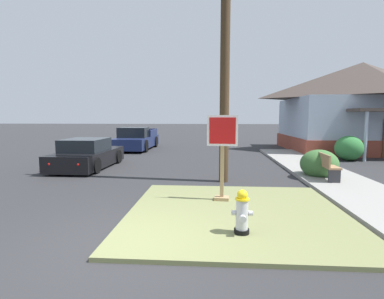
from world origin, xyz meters
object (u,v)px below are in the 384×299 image
at_px(stop_sign, 222,159).
at_px(manhole_cover, 153,199).
at_px(street_bench, 325,164).
at_px(utility_pole, 226,9).
at_px(fire_hydrant, 242,213).
at_px(pickup_truck_navy, 136,140).
at_px(parked_sedan_black, 87,155).

relative_size(stop_sign, manhole_cover, 3.04).
distance_m(street_bench, utility_pole, 5.99).
height_order(fire_hydrant, utility_pole, utility_pole).
height_order(stop_sign, pickup_truck_navy, stop_sign).
height_order(parked_sedan_black, utility_pole, utility_pole).
distance_m(manhole_cover, parked_sedan_black, 5.87).
height_order(fire_hydrant, manhole_cover, fire_hydrant).
distance_m(stop_sign, parked_sedan_black, 7.26).
bearing_deg(pickup_truck_navy, fire_hydrant, -67.91).
relative_size(fire_hydrant, street_bench, 0.50).
height_order(fire_hydrant, parked_sedan_black, parked_sedan_black).
bearing_deg(manhole_cover, utility_pole, 49.47).
height_order(parked_sedan_black, street_bench, parked_sedan_black).
bearing_deg(street_bench, manhole_cover, -154.62).
bearing_deg(stop_sign, parked_sedan_black, 139.74).
relative_size(pickup_truck_navy, street_bench, 3.17).
bearing_deg(pickup_truck_navy, street_bench, -45.36).
bearing_deg(utility_pole, street_bench, 4.36).
xyz_separation_m(pickup_truck_navy, street_bench, (8.77, -8.88, -0.03)).
bearing_deg(street_bench, pickup_truck_navy, 134.64).
distance_m(stop_sign, street_bench, 4.47).
xyz_separation_m(fire_hydrant, pickup_truck_navy, (-5.54, 13.65, 0.16)).
bearing_deg(fire_hydrant, manhole_cover, 132.76).
xyz_separation_m(stop_sign, street_bench, (3.52, 2.70, -0.53)).
bearing_deg(fire_hydrant, stop_sign, 97.96).
relative_size(stop_sign, pickup_truck_navy, 0.42).
relative_size(manhole_cover, street_bench, 0.44).
xyz_separation_m(fire_hydrant, stop_sign, (-0.29, 2.07, 0.67)).
xyz_separation_m(fire_hydrant, manhole_cover, (-2.08, 2.25, -0.45)).
relative_size(fire_hydrant, pickup_truck_navy, 0.16).
bearing_deg(manhole_cover, street_bench, 25.38).
bearing_deg(stop_sign, street_bench, 37.49).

